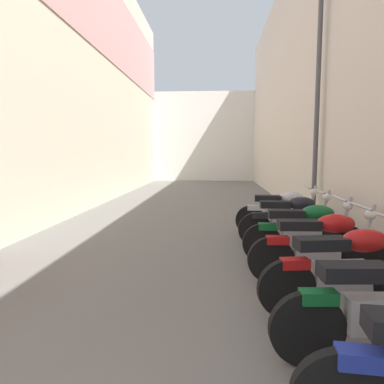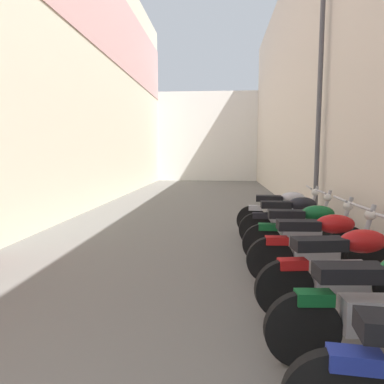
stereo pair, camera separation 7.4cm
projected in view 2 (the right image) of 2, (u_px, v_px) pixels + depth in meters
The scene contains 10 objects.
ground_plane at pixel (187, 223), 8.42m from camera, with size 38.29×38.29×0.00m, color #66635E.
building_left at pixel (83, 58), 10.12m from camera, with size 0.45×22.29×8.77m.
building_right at pixel (308, 74), 9.72m from camera, with size 0.45×22.29×7.72m.
building_far_end at pixel (208, 137), 22.13m from camera, with size 9.03×2.00×5.39m, color silver.
motorcycle_fourth at pixel (346, 268), 3.54m from camera, with size 1.84×0.58×1.04m.
motorcycle_fifth at pixel (321, 245), 4.42m from camera, with size 1.85×0.58×1.04m.
motorcycle_sixth at pixel (305, 232), 5.21m from camera, with size 1.85×0.58×1.04m.
motorcycle_seventh at pixel (292, 219), 6.17m from camera, with size 1.85×0.58×1.04m.
motorcycle_eighth at pixel (283, 212), 7.01m from camera, with size 1.85×0.58×1.04m.
street_lamp at pixel (316, 89), 7.31m from camera, with size 0.79×0.18×5.19m.
Camera 2 is at (0.79, 0.90, 1.66)m, focal length 32.61 mm.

